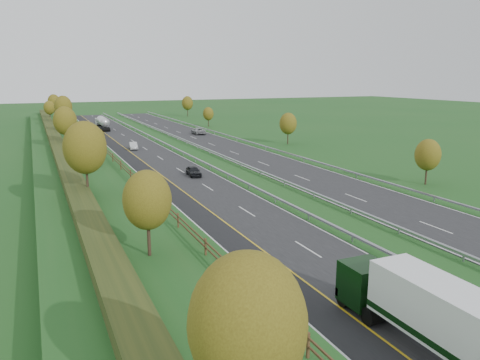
% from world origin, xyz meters
% --- Properties ---
extents(ground, '(400.00, 400.00, 0.00)m').
position_xyz_m(ground, '(8.00, 55.00, 0.00)').
color(ground, '#1B4D1B').
rests_on(ground, ground).
extents(near_carriageway, '(10.50, 200.00, 0.04)m').
position_xyz_m(near_carriageway, '(0.00, 60.00, 0.02)').
color(near_carriageway, black).
rests_on(near_carriageway, ground).
extents(far_carriageway, '(10.50, 200.00, 0.04)m').
position_xyz_m(far_carriageway, '(16.50, 60.00, 0.02)').
color(far_carriageway, black).
rests_on(far_carriageway, ground).
extents(hard_shoulder, '(3.00, 200.00, 0.04)m').
position_xyz_m(hard_shoulder, '(-3.75, 60.00, 0.02)').
color(hard_shoulder, black).
rests_on(hard_shoulder, ground).
extents(lane_markings, '(26.75, 200.00, 0.01)m').
position_xyz_m(lane_markings, '(6.40, 59.88, 0.05)').
color(lane_markings, silver).
rests_on(lane_markings, near_carriageway).
extents(embankment_left, '(12.00, 200.00, 2.00)m').
position_xyz_m(embankment_left, '(-13.00, 60.00, 1.00)').
color(embankment_left, '#1B4D1B').
rests_on(embankment_left, ground).
extents(hedge_left, '(2.20, 180.00, 1.10)m').
position_xyz_m(hedge_left, '(-15.00, 60.00, 2.55)').
color(hedge_left, '#253515').
rests_on(hedge_left, embankment_left).
extents(fence_left, '(0.12, 189.06, 1.20)m').
position_xyz_m(fence_left, '(-8.50, 59.59, 2.73)').
color(fence_left, '#422B19').
rests_on(fence_left, embankment_left).
extents(median_barrier_near, '(0.32, 200.00, 0.71)m').
position_xyz_m(median_barrier_near, '(5.70, 60.00, 0.61)').
color(median_barrier_near, '#92949A').
rests_on(median_barrier_near, ground).
extents(median_barrier_far, '(0.32, 200.00, 0.71)m').
position_xyz_m(median_barrier_far, '(10.80, 60.00, 0.61)').
color(median_barrier_far, '#92949A').
rests_on(median_barrier_far, ground).
extents(outer_barrier_far, '(0.32, 200.00, 0.71)m').
position_xyz_m(outer_barrier_far, '(22.30, 60.00, 0.62)').
color(outer_barrier_far, '#92949A').
rests_on(outer_barrier_far, ground).
extents(trees_left, '(6.64, 164.30, 7.66)m').
position_xyz_m(trees_left, '(-12.64, 56.63, 6.37)').
color(trees_left, '#2D2116').
rests_on(trees_left, embankment_left).
extents(trees_far, '(8.45, 118.60, 7.12)m').
position_xyz_m(trees_far, '(29.80, 89.21, 4.25)').
color(trees_far, '#2D2116').
rests_on(trees_far, ground).
extents(box_lorry, '(2.58, 16.28, 4.06)m').
position_xyz_m(box_lorry, '(-1.06, -6.21, 2.33)').
color(box_lorry, black).
rests_on(box_lorry, near_carriageway).
extents(road_tanker, '(2.40, 11.22, 3.46)m').
position_xyz_m(road_tanker, '(-1.60, 108.42, 1.86)').
color(road_tanker, silver).
rests_on(road_tanker, near_carriageway).
extents(car_dark_near, '(1.91, 4.13, 1.37)m').
position_xyz_m(car_dark_near, '(1.84, 42.39, 0.73)').
color(car_dark_near, black).
rests_on(car_dark_near, near_carriageway).
extents(car_silver_mid, '(1.90, 4.25, 1.35)m').
position_xyz_m(car_silver_mid, '(-1.00, 70.89, 0.72)').
color(car_silver_mid, silver).
rests_on(car_silver_mid, near_carriageway).
extents(car_small_far, '(2.92, 5.65, 1.57)m').
position_xyz_m(car_small_far, '(0.60, 125.85, 0.82)').
color(car_small_far, '#121939').
rests_on(car_small_far, near_carriageway).
extents(car_oncoming, '(3.12, 5.88, 1.57)m').
position_xyz_m(car_oncoming, '(18.47, 88.96, 0.83)').
color(car_oncoming, '#999A9D').
rests_on(car_oncoming, far_carriageway).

